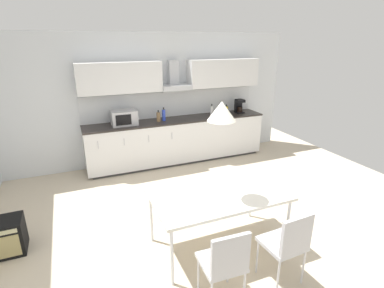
{
  "coord_description": "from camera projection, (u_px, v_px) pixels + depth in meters",
  "views": [
    {
      "loc": [
        -1.41,
        -3.19,
        2.49
      ],
      "look_at": [
        0.23,
        0.72,
        1.0
      ],
      "focal_mm": 28.0,
      "sensor_mm": 36.0,
      "label": 1
    }
  ],
  "objects": [
    {
      "name": "bottle_blue",
      "position": [
        164.0,
        115.0,
        6.03
      ],
      "size": [
        0.07,
        0.07,
        0.27
      ],
      "color": "blue",
      "rests_on": "kitchen_counter"
    },
    {
      "name": "ground_plane",
      "position": [
        197.0,
        231.0,
        4.12
      ],
      "size": [
        8.17,
        8.29,
        0.02
      ],
      "primitive_type": "cube",
      "color": "beige"
    },
    {
      "name": "pendant_lamp",
      "position": [
        222.0,
        111.0,
        3.26
      ],
      "size": [
        0.32,
        0.32,
        0.22
      ],
      "primitive_type": "cone",
      "color": "silver"
    },
    {
      "name": "backsplash_tile",
      "position": [
        173.0,
        104.0,
        6.34
      ],
      "size": [
        3.76,
        0.02,
        0.53
      ],
      "primitive_type": "cube",
      "color": "silver",
      "rests_on": "kitchen_counter"
    },
    {
      "name": "dining_table",
      "position": [
        219.0,
        196.0,
        3.61
      ],
      "size": [
        1.61,
        0.92,
        0.74
      ],
      "color": "silver",
      "rests_on": "ground_plane"
    },
    {
      "name": "coffee_maker",
      "position": [
        239.0,
        106.0,
        6.69
      ],
      "size": [
        0.18,
        0.19,
        0.3
      ],
      "color": "black",
      "rests_on": "kitchen_counter"
    },
    {
      "name": "upper_wall_cabinets",
      "position": [
        175.0,
        75.0,
        6.0
      ],
      "size": [
        3.76,
        0.4,
        0.57
      ],
      "color": "silver"
    },
    {
      "name": "microwave",
      "position": [
        124.0,
        118.0,
        5.73
      ],
      "size": [
        0.48,
        0.35,
        0.28
      ],
      "color": "#ADADB2",
      "rests_on": "kitchen_counter"
    },
    {
      "name": "bottle_brown",
      "position": [
        159.0,
        117.0,
        5.98
      ],
      "size": [
        0.08,
        0.08,
        0.23
      ],
      "color": "brown",
      "rests_on": "kitchen_counter"
    },
    {
      "name": "chair_near_right",
      "position": [
        288.0,
        241.0,
        3.06
      ],
      "size": [
        0.42,
        0.42,
        0.87
      ],
      "color": "#B2B2B7",
      "rests_on": "ground_plane"
    },
    {
      "name": "guitar_amp",
      "position": [
        1.0,
        238.0,
        3.62
      ],
      "size": [
        0.52,
        0.37,
        0.44
      ],
      "color": "black",
      "rests_on": "ground_plane"
    },
    {
      "name": "wall_back",
      "position": [
        142.0,
        100.0,
        6.13
      ],
      "size": [
        6.53,
        0.1,
        2.63
      ],
      "primitive_type": "cube",
      "color": "silver",
      "rests_on": "ground_plane"
    },
    {
      "name": "chair_near_left",
      "position": [
        225.0,
        261.0,
        2.8
      ],
      "size": [
        0.42,
        0.42,
        0.87
      ],
      "color": "#B2B2B7",
      "rests_on": "ground_plane"
    },
    {
      "name": "bottle_yellow",
      "position": [
        226.0,
        110.0,
        6.51
      ],
      "size": [
        0.07,
        0.07,
        0.22
      ],
      "color": "yellow",
      "rests_on": "kitchen_counter"
    },
    {
      "name": "bottle_white",
      "position": [
        212.0,
        110.0,
        6.48
      ],
      "size": [
        0.07,
        0.07,
        0.24
      ],
      "color": "white",
      "rests_on": "kitchen_counter"
    },
    {
      "name": "kitchen_counter",
      "position": [
        178.0,
        140.0,
        6.33
      ],
      "size": [
        3.78,
        0.63,
        0.92
      ],
      "color": "#333333",
      "rests_on": "ground_plane"
    }
  ]
}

